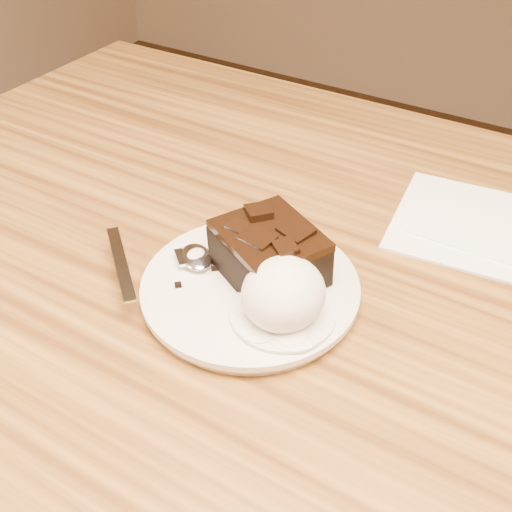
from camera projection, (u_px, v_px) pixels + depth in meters
The scene contains 9 objects.
plate at pixel (250, 290), 0.55m from camera, with size 0.19×0.19×0.02m, color silver.
brownie at pixel (269, 256), 0.54m from camera, with size 0.09×0.08×0.04m, color black.
ice_cream_scoop at pixel (283, 293), 0.49m from camera, with size 0.07×0.07×0.06m, color white.
melt_puddle at pixel (283, 314), 0.51m from camera, with size 0.09×0.09×0.00m, color silver.
spoon at pixel (196, 258), 0.56m from camera, with size 0.03×0.16×0.01m, color silver, non-canonical shape.
napkin at pixel (472, 224), 0.63m from camera, with size 0.15×0.15×0.01m, color white.
crumb_a at pixel (178, 285), 0.54m from camera, with size 0.01×0.01×0.00m, color black.
crumb_b at pixel (273, 304), 0.52m from camera, with size 0.01×0.01×0.00m, color black.
crumb_c at pixel (214, 268), 0.55m from camera, with size 0.01×0.00×0.00m, color black.
Camera 1 is at (0.15, -0.38, 1.13)m, focal length 42.81 mm.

